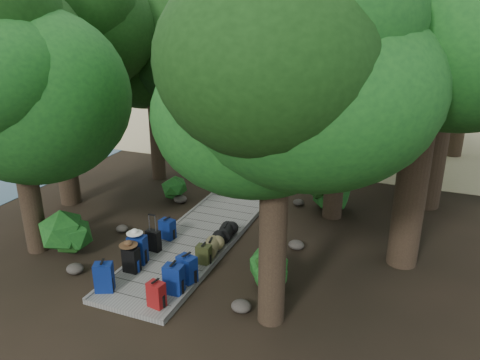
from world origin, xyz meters
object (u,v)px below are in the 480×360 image
at_px(backpack_left_a, 104,276).
at_px(backpack_left_d, 167,228).
at_px(sun_lounger, 387,137).
at_px(backpack_right_a, 156,293).
at_px(kayak, 234,126).
at_px(backpack_right_d, 204,253).
at_px(backpack_right_b, 174,278).
at_px(backpack_left_c, 138,248).
at_px(lone_suitcase_on_sand, 300,144).
at_px(suitcase_on_boardwalk, 154,240).
at_px(duffel_right_khaki, 211,247).
at_px(backpack_left_b, 131,259).
at_px(backpack_right_c, 187,268).
at_px(duffel_right_black, 226,232).

xyz_separation_m(backpack_left_a, backpack_left_d, (0.02, 2.71, -0.07)).
relative_size(backpack_left_a, sun_lounger, 0.36).
height_order(backpack_right_a, kayak, backpack_right_a).
relative_size(backpack_left_a, backpack_right_d, 1.41).
relative_size(backpack_right_b, sun_lounger, 0.36).
xyz_separation_m(backpack_left_c, backpack_left_d, (0.02, 1.39, -0.09)).
bearing_deg(backpack_right_a, backpack_left_c, 143.63).
distance_m(backpack_right_a, sun_lounger, 15.26).
relative_size(backpack_left_c, backpack_right_d, 1.48).
bearing_deg(lone_suitcase_on_sand, backpack_right_a, -88.78).
bearing_deg(suitcase_on_boardwalk, backpack_left_d, 96.28).
bearing_deg(suitcase_on_boardwalk, backpack_right_b, -41.06).
height_order(backpack_right_b, duffel_right_khaki, backpack_right_b).
height_order(backpack_left_b, duffel_right_khaki, backpack_left_b).
bearing_deg(backpack_right_d, lone_suitcase_on_sand, 89.88).
bearing_deg(backpack_right_d, backpack_right_c, -91.80).
height_order(backpack_left_c, backpack_left_d, backpack_left_c).
relative_size(suitcase_on_boardwalk, kayak, 0.18).
height_order(backpack_left_c, sun_lounger, backpack_left_c).
bearing_deg(backpack_left_c, duffel_right_black, 44.88).
relative_size(backpack_right_a, backpack_right_c, 0.88).
distance_m(backpack_left_c, backpack_right_a, 1.95).
distance_m(backpack_right_c, sun_lounger, 14.17).
xyz_separation_m(backpack_left_a, backpack_left_c, (0.00, 1.32, 0.02)).
height_order(backpack_left_d, backpack_right_a, backpack_right_a).
bearing_deg(backpack_left_a, backpack_left_c, 65.78).
bearing_deg(duffel_right_black, backpack_right_d, -99.28).
xyz_separation_m(duffel_right_khaki, lone_suitcase_on_sand, (-0.36, 10.09, -0.00)).
distance_m(backpack_left_d, backpack_right_b, 2.64).
bearing_deg(backpack_right_d, backpack_right_b, -94.44).
relative_size(backpack_left_a, backpack_left_d, 1.25).
height_order(backpack_right_b, lone_suitcase_on_sand, backpack_right_b).
distance_m(duffel_right_khaki, kayak, 13.40).
height_order(backpack_right_c, sun_lounger, backpack_right_c).
height_order(backpack_right_c, backpack_right_d, backpack_right_c).
bearing_deg(sun_lounger, backpack_right_d, -100.62).
relative_size(backpack_right_b, backpack_right_d, 1.41).
relative_size(backpack_left_c, backpack_right_a, 1.26).
xyz_separation_m(backpack_right_c, suitcase_on_boardwalk, (-1.49, 0.98, -0.07)).
xyz_separation_m(backpack_left_b, backpack_right_b, (1.37, -0.41, 0.04)).
xyz_separation_m(backpack_left_c, duffel_right_black, (1.50, 1.92, -0.20)).
distance_m(backpack_right_b, sun_lounger, 14.68).
height_order(backpack_left_a, backpack_left_b, backpack_left_a).
distance_m(backpack_right_b, backpack_right_d, 1.39).
bearing_deg(duffel_right_khaki, kayak, 98.87).
bearing_deg(backpack_right_a, backpack_left_b, 151.66).
bearing_deg(backpack_right_d, kayak, 107.08).
distance_m(backpack_right_b, backpack_right_c, 0.51).
bearing_deg(lone_suitcase_on_sand, sun_lounger, 34.69).
bearing_deg(backpack_right_b, backpack_left_d, 119.58).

